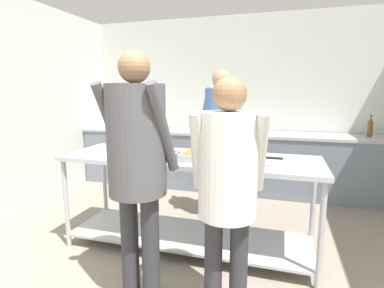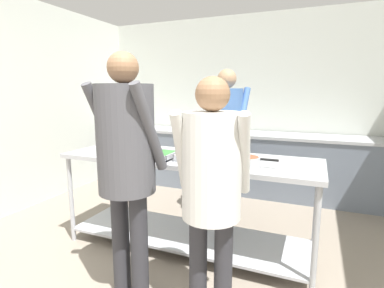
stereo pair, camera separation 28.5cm
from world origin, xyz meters
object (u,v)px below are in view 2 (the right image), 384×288
object	(u,v)px
serving_tray_roast	(201,157)
guest_serving_left	(126,153)
cook_behind_counter	(226,129)
guest_serving_right	(212,178)
sauce_pan	(246,161)
serving_tray_vegetables	(154,155)
plate_stack	(140,145)

from	to	relation	value
serving_tray_roast	guest_serving_left	bearing A→B (deg)	-110.69
serving_tray_roast	cook_behind_counter	bearing A→B (deg)	90.95
guest_serving_right	sauce_pan	bearing A→B (deg)	83.21
sauce_pan	guest_serving_right	xyz separation A→B (m)	(-0.08, -0.63, 0.03)
sauce_pan	serving_tray_vegetables	bearing A→B (deg)	179.82
sauce_pan	cook_behind_counter	size ratio (longest dim) A/B	0.21
serving_tray_vegetables	serving_tray_roast	xyz separation A→B (m)	(0.43, 0.08, 0.00)
guest_serving_right	cook_behind_counter	world-z (taller)	cook_behind_counter
serving_tray_roast	guest_serving_right	world-z (taller)	guest_serving_right
serving_tray_vegetables	guest_serving_left	size ratio (longest dim) A/B	0.23
serving_tray_vegetables	guest_serving_right	size ratio (longest dim) A/B	0.25
serving_tray_vegetables	guest_serving_left	distance (m)	0.68
plate_stack	guest_serving_left	size ratio (longest dim) A/B	0.15
serving_tray_vegetables	guest_serving_left	xyz separation A→B (m)	(0.16, -0.64, 0.15)
sauce_pan	serving_tray_roast	bearing A→B (deg)	168.31
guest_serving_left	guest_serving_right	xyz separation A→B (m)	(0.62, 0.01, -0.11)
guest_serving_right	serving_tray_vegetables	bearing A→B (deg)	140.73
plate_stack	guest_serving_right	size ratio (longest dim) A/B	0.16
guest_serving_right	cook_behind_counter	xyz separation A→B (m)	(-0.36, 1.54, 0.10)
plate_stack	serving_tray_vegetables	distance (m)	0.49
plate_stack	cook_behind_counter	world-z (taller)	cook_behind_counter
plate_stack	serving_tray_roast	size ratio (longest dim) A/B	0.65
plate_stack	sauce_pan	world-z (taller)	sauce_pan
guest_serving_left	guest_serving_right	world-z (taller)	guest_serving_left
serving_tray_roast	guest_serving_right	size ratio (longest dim) A/B	0.25
plate_stack	serving_tray_vegetables	size ratio (longest dim) A/B	0.64
serving_tray_vegetables	serving_tray_roast	size ratio (longest dim) A/B	1.01
plate_stack	guest_serving_right	world-z (taller)	guest_serving_right
guest_serving_left	guest_serving_right	distance (m)	0.63
guest_serving_left	guest_serving_right	bearing A→B (deg)	0.66
serving_tray_vegetables	guest_serving_left	bearing A→B (deg)	-76.28
serving_tray_vegetables	serving_tray_roast	bearing A→B (deg)	11.08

